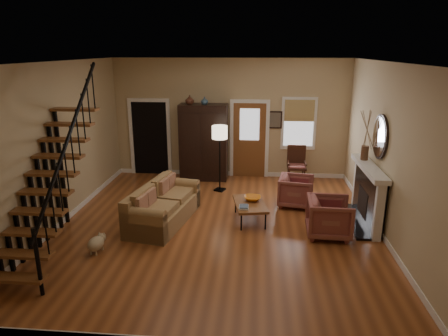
# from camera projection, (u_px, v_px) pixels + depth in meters

# --- Properties ---
(room) EXTENTS (7.00, 7.33, 3.30)m
(room) POSITION_uv_depth(u_px,v_px,m) (208.00, 137.00, 9.54)
(room) COLOR brown
(room) RESTS_ON ground
(staircase) EXTENTS (0.94, 2.80, 3.20)m
(staircase) POSITION_uv_depth(u_px,v_px,m) (47.00, 167.00, 6.79)
(staircase) COLOR brown
(staircase) RESTS_ON ground
(fireplace) EXTENTS (0.33, 1.95, 2.30)m
(fireplace) POSITION_uv_depth(u_px,v_px,m) (370.00, 189.00, 8.27)
(fireplace) COLOR black
(fireplace) RESTS_ON ground
(armoire) EXTENTS (1.30, 0.60, 2.10)m
(armoire) POSITION_uv_depth(u_px,v_px,m) (204.00, 142.00, 11.02)
(armoire) COLOR black
(armoire) RESTS_ON ground
(vase_a) EXTENTS (0.24, 0.24, 0.25)m
(vase_a) POSITION_uv_depth(u_px,v_px,m) (190.00, 100.00, 10.62)
(vase_a) COLOR #4C2619
(vase_a) RESTS_ON armoire
(vase_b) EXTENTS (0.20, 0.20, 0.21)m
(vase_b) POSITION_uv_depth(u_px,v_px,m) (205.00, 101.00, 10.59)
(vase_b) COLOR #334C60
(vase_b) RESTS_ON armoire
(sofa) EXTENTS (1.27, 2.22, 0.78)m
(sofa) POSITION_uv_depth(u_px,v_px,m) (164.00, 205.00, 8.38)
(sofa) COLOR olive
(sofa) RESTS_ON ground
(coffee_table) EXTENTS (0.80, 1.16, 0.41)m
(coffee_table) POSITION_uv_depth(u_px,v_px,m) (250.00, 212.00, 8.49)
(coffee_table) COLOR brown
(coffee_table) RESTS_ON ground
(bowl) EXTENTS (0.36, 0.36, 0.09)m
(bowl) POSITION_uv_depth(u_px,v_px,m) (253.00, 198.00, 8.56)
(bowl) COLOR orange
(bowl) RESTS_ON coffee_table
(books) EXTENTS (0.19, 0.27, 0.05)m
(books) POSITION_uv_depth(u_px,v_px,m) (244.00, 207.00, 8.15)
(books) COLOR beige
(books) RESTS_ON coffee_table
(armchair_left) EXTENTS (0.88, 0.85, 0.77)m
(armchair_left) POSITION_uv_depth(u_px,v_px,m) (329.00, 217.00, 7.76)
(armchair_left) COLOR maroon
(armchair_left) RESTS_ON ground
(armchair_right) EXTENTS (0.90, 0.88, 0.71)m
(armchair_right) POSITION_uv_depth(u_px,v_px,m) (296.00, 191.00, 9.27)
(armchair_right) COLOR maroon
(armchair_right) RESTS_ON ground
(floor_lamp) EXTENTS (0.51, 0.51, 1.70)m
(floor_lamp) POSITION_uv_depth(u_px,v_px,m) (220.00, 159.00, 10.11)
(floor_lamp) COLOR black
(floor_lamp) RESTS_ON ground
(side_chair) EXTENTS (0.54, 0.54, 1.02)m
(side_chair) POSITION_uv_depth(u_px,v_px,m) (297.00, 165.00, 10.78)
(side_chair) COLOR #3B1F12
(side_chair) RESTS_ON ground
(dog) EXTENTS (0.32, 0.46, 0.31)m
(dog) POSITION_uv_depth(u_px,v_px,m) (96.00, 245.00, 7.16)
(dog) COLOR tan
(dog) RESTS_ON ground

